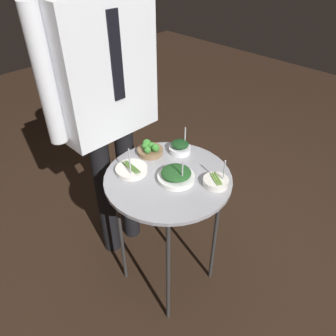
{
  "coord_description": "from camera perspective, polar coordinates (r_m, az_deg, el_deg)",
  "views": [
    {
      "loc": [
        -0.85,
        -0.85,
        1.73
      ],
      "look_at": [
        0.0,
        0.0,
        0.83
      ],
      "focal_mm": 35.0,
      "sensor_mm": 36.0,
      "label": 1
    }
  ],
  "objects": [
    {
      "name": "bowl_broccoli_mid_left",
      "position": [
        1.67,
        -3.18,
        3.27
      ],
      "size": [
        0.13,
        0.13,
        0.07
      ],
      "color": "brown",
      "rests_on": "serving_cart"
    },
    {
      "name": "bowl_asparagus_near_rim",
      "position": [
        1.56,
        -6.37,
        -0.26
      ],
      "size": [
        0.15,
        0.15,
        0.16
      ],
      "color": "silver",
      "rests_on": "serving_cart"
    },
    {
      "name": "bowl_asparagus_front_right",
      "position": [
        1.49,
        8.34,
        -2.34
      ],
      "size": [
        0.12,
        0.12,
        0.13
      ],
      "color": "silver",
      "rests_on": "serving_cart"
    },
    {
      "name": "bowl_spinach_front_center",
      "position": [
        1.68,
        2.09,
        3.63
      ],
      "size": [
        0.11,
        0.11,
        0.14
      ],
      "color": "silver",
      "rests_on": "serving_cart"
    },
    {
      "name": "bowl_spinach_back_right",
      "position": [
        1.5,
        1.42,
        -1.27
      ],
      "size": [
        0.17,
        0.17,
        0.13
      ],
      "color": "white",
      "rests_on": "serving_cart"
    },
    {
      "name": "ground_plane",
      "position": [
        2.1,
        -0.0,
        -18.28
      ],
      "size": [
        8.0,
        8.0,
        0.0
      ],
      "primitive_type": "plane",
      "color": "black"
    },
    {
      "name": "serving_cart",
      "position": [
        1.58,
        -0.0,
        -3.48
      ],
      "size": [
        0.6,
        0.6,
        0.78
      ],
      "color": "#939399",
      "rests_on": "ground_plane"
    },
    {
      "name": "waiter_figure",
      "position": [
        1.65,
        -11.1,
        14.02
      ],
      "size": [
        0.64,
        0.24,
        1.74
      ],
      "color": "black",
      "rests_on": "ground_plane"
    }
  ]
}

